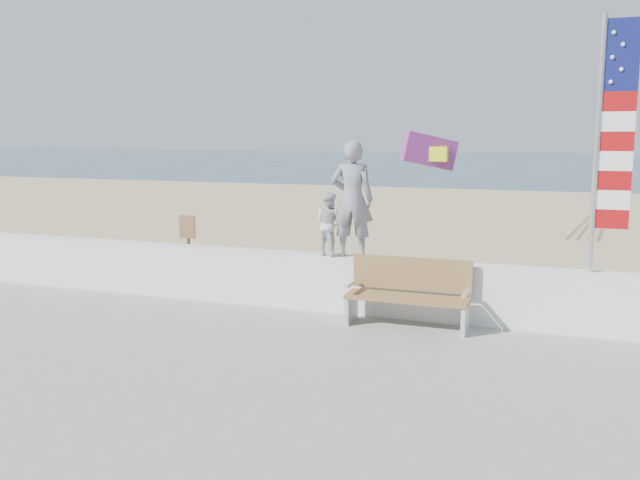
% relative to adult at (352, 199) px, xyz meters
% --- Properties ---
extents(ground, '(220.00, 220.00, 0.00)m').
position_rel_adult_xyz_m(ground, '(-0.66, -2.00, -1.99)').
color(ground, '#2B4556').
rests_on(ground, ground).
extents(sand, '(90.00, 40.00, 0.08)m').
position_rel_adult_xyz_m(sand, '(-0.66, 7.00, -1.95)').
color(sand, tan).
rests_on(sand, ground).
extents(seawall, '(30.00, 0.35, 0.90)m').
position_rel_adult_xyz_m(seawall, '(-0.66, 0.00, -1.36)').
color(seawall, silver).
rests_on(seawall, boardwalk).
extents(adult, '(0.72, 0.52, 1.82)m').
position_rel_adult_xyz_m(adult, '(0.00, 0.00, 0.00)').
color(adult, gray).
rests_on(adult, seawall).
extents(child, '(0.60, 0.54, 1.00)m').
position_rel_adult_xyz_m(child, '(-0.39, 0.00, -0.41)').
color(child, silver).
rests_on(child, seawall).
extents(bench, '(1.80, 0.57, 1.00)m').
position_rel_adult_xyz_m(bench, '(1.03, -0.45, -1.30)').
color(bench, olive).
rests_on(bench, boardwalk).
extents(flag, '(0.50, 0.08, 3.50)m').
position_rel_adult_xyz_m(flag, '(3.62, -0.00, 1.00)').
color(flag, silver).
rests_on(flag, seawall).
extents(parafoil_kite, '(0.97, 0.73, 0.68)m').
position_rel_adult_xyz_m(parafoil_kite, '(0.90, 1.55, 0.71)').
color(parafoil_kite, red).
rests_on(parafoil_kite, ground).
extents(sign, '(0.32, 0.07, 1.46)m').
position_rel_adult_xyz_m(sign, '(-3.31, 0.56, -1.05)').
color(sign, brown).
rests_on(sign, sand).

